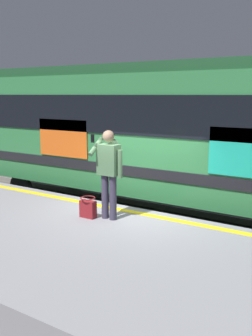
{
  "coord_description": "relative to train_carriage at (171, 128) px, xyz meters",
  "views": [
    {
      "loc": [
        -3.69,
        6.36,
        3.34
      ],
      "look_at": [
        0.03,
        0.3,
        1.89
      ],
      "focal_mm": 38.69,
      "sensor_mm": 36.0,
      "label": 1
    }
  ],
  "objects": [
    {
      "name": "ground_plane",
      "position": [
        -0.21,
        2.21,
        -2.49
      ],
      "size": [
        25.34,
        25.34,
        0.0
      ],
      "primitive_type": "plane",
      "color": "#4C4742"
    },
    {
      "name": "platform",
      "position": [
        -0.21,
        4.17,
        -1.99
      ],
      "size": [
        16.9,
        3.92,
        0.99
      ],
      "primitive_type": "cube",
      "color": "gray",
      "rests_on": "ground"
    },
    {
      "name": "safety_line",
      "position": [
        -0.21,
        2.51,
        -1.49
      ],
      "size": [
        16.56,
        0.16,
        0.01
      ],
      "primitive_type": "cube",
      "color": "yellow",
      "rests_on": "platform"
    },
    {
      "name": "track_rail_near",
      "position": [
        -0.21,
        0.71,
        -2.41
      ],
      "size": [
        21.96,
        0.08,
        0.16
      ],
      "primitive_type": "cube",
      "color": "slate",
      "rests_on": "ground"
    },
    {
      "name": "track_rail_far",
      "position": [
        -0.21,
        -0.72,
        -2.41
      ],
      "size": [
        21.96,
        0.08,
        0.16
      ],
      "primitive_type": "cube",
      "color": "slate",
      "rests_on": "ground"
    },
    {
      "name": "train_carriage",
      "position": [
        0.0,
        0.0,
        0.0
      ],
      "size": [
        13.35,
        3.04,
        3.89
      ],
      "color": "#2D723F",
      "rests_on": "ground"
    },
    {
      "name": "passenger",
      "position": [
        -0.15,
        3.07,
        -0.48
      ],
      "size": [
        0.57,
        0.55,
        1.7
      ],
      "color": "#383347",
      "rests_on": "platform"
    },
    {
      "name": "handbag",
      "position": [
        0.24,
        3.23,
        -1.3
      ],
      "size": [
        0.32,
        0.29,
        0.4
      ],
      "color": "maroon",
      "rests_on": "platform"
    }
  ]
}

